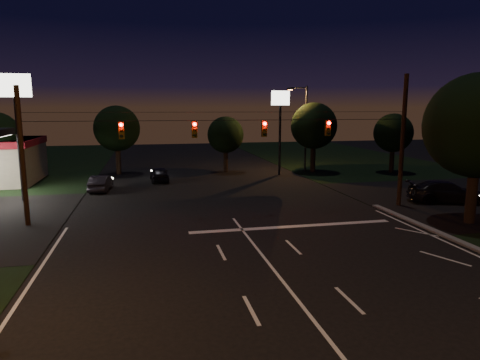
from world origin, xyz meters
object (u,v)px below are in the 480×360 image
object	(u,v)px
car_oncoming_b	(101,183)
car_cross	(447,192)
tree_right_near	(476,127)
car_oncoming_a	(159,174)
utility_pole_right	(398,206)

from	to	relation	value
car_oncoming_b	car_cross	size ratio (longest dim) A/B	0.73
tree_right_near	car_cross	size ratio (longest dim) A/B	1.63
car_oncoming_b	car_oncoming_a	bearing A→B (deg)	-138.03
car_oncoming_a	car_cross	distance (m)	24.11
utility_pole_right	tree_right_near	distance (m)	7.61
car_oncoming_a	car_oncoming_b	bearing A→B (deg)	34.26
car_oncoming_a	car_cross	size ratio (longest dim) A/B	0.74
car_oncoming_b	utility_pole_right	bearing A→B (deg)	159.63
utility_pole_right	car_oncoming_a	distance (m)	21.09
utility_pole_right	tree_right_near	xyz separation A→B (m)	(1.53, -4.83, 5.68)
tree_right_near	car_oncoming_b	world-z (taller)	tree_right_near
car_cross	car_oncoming_b	bearing A→B (deg)	85.46
tree_right_near	car_oncoming_a	size ratio (longest dim) A/B	2.20
car_oncoming_a	car_oncoming_b	distance (m)	6.07
car_oncoming_a	car_cross	xyz separation A→B (m)	(19.92, -13.58, 0.10)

